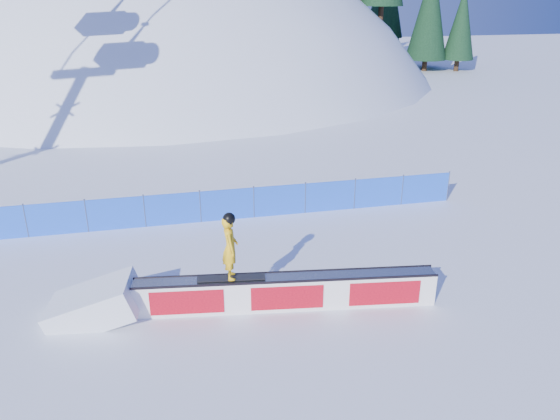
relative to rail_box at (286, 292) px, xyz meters
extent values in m
plane|color=white|center=(-2.72, 1.90, -0.48)|extent=(160.00, 160.00, 0.00)
sphere|color=white|center=(-2.72, 43.90, -18.48)|extent=(64.00, 64.00, 64.00)
cylinder|color=#302013|center=(18.85, 46.47, 5.62)|extent=(0.50, 0.50, 1.40)
cylinder|color=#302013|center=(19.95, 42.75, 4.68)|extent=(0.50, 0.50, 1.40)
cylinder|color=#302013|center=(20.97, 40.07, 3.28)|extent=(0.50, 0.50, 1.40)
cylinder|color=#302013|center=(23.39, 38.77, 0.12)|extent=(0.50, 0.50, 1.40)
cone|color=black|center=(23.39, 38.77, 4.82)|extent=(3.61, 3.61, 8.20)
cylinder|color=#302013|center=(24.00, 39.15, 0.12)|extent=(0.50, 0.50, 1.40)
cone|color=black|center=(24.00, 39.15, 4.93)|extent=(3.70, 3.70, 8.42)
cylinder|color=#302013|center=(26.61, 38.60, 0.12)|extent=(0.50, 0.50, 1.40)
cone|color=black|center=(26.61, 38.60, 4.38)|extent=(3.22, 3.22, 7.31)
cylinder|color=#302013|center=(28.97, 41.95, 0.12)|extent=(0.50, 0.50, 1.40)
cone|color=black|center=(28.97, 41.95, 5.55)|extent=(4.25, 4.25, 9.65)
cube|color=blue|center=(-2.72, 6.40, 0.12)|extent=(22.00, 0.03, 1.20)
cylinder|color=#394568|center=(-7.72, 6.40, 0.17)|extent=(0.05, 0.05, 1.30)
cylinder|color=#394568|center=(-5.72, 6.40, 0.17)|extent=(0.05, 0.05, 1.30)
cylinder|color=#394568|center=(-3.72, 6.40, 0.17)|extent=(0.05, 0.05, 1.30)
cylinder|color=#394568|center=(-1.72, 6.40, 0.17)|extent=(0.05, 0.05, 1.30)
cylinder|color=#394568|center=(0.28, 6.40, 0.17)|extent=(0.05, 0.05, 1.30)
cylinder|color=#394568|center=(2.28, 6.40, 0.17)|extent=(0.05, 0.05, 1.30)
cylinder|color=#394568|center=(4.28, 6.40, 0.17)|extent=(0.05, 0.05, 1.30)
cylinder|color=#394568|center=(6.28, 6.40, 0.17)|extent=(0.05, 0.05, 1.30)
cylinder|color=#394568|center=(8.28, 6.40, 0.17)|extent=(0.05, 0.05, 1.30)
cube|color=white|center=(0.00, 0.00, -0.02)|extent=(8.10, 1.60, 0.91)
cube|color=#9396A1|center=(0.00, 0.00, 0.45)|extent=(8.03, 1.61, 0.04)
cube|color=black|center=(-0.04, -0.27, 0.46)|extent=(8.04, 1.13, 0.06)
cube|color=black|center=(0.04, 0.27, 0.46)|extent=(8.04, 1.13, 0.06)
cube|color=red|center=(-0.04, -0.26, -0.02)|extent=(7.64, 1.06, 0.68)
cube|color=red|center=(0.04, 0.26, -0.02)|extent=(7.64, 1.06, 0.68)
cube|color=black|center=(-1.45, 0.20, 0.51)|extent=(1.81, 0.56, 0.03)
imported|color=yellow|center=(-1.45, 0.20, 1.39)|extent=(0.45, 0.65, 1.73)
sphere|color=black|center=(-1.45, 0.20, 2.20)|extent=(0.32, 0.32, 0.32)
camera|label=1|loc=(-3.00, -12.39, 7.58)|focal=35.00mm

